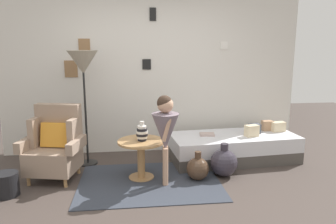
{
  "coord_description": "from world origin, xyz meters",
  "views": [
    {
      "loc": [
        -0.34,
        -3.25,
        1.71
      ],
      "look_at": [
        0.15,
        0.95,
        0.85
      ],
      "focal_mm": 34.07,
      "sensor_mm": 36.0,
      "label": 1
    }
  ],
  "objects_px": {
    "magazine_basket": "(6,184)",
    "demijohn_far": "(224,162)",
    "armchair": "(55,146)",
    "floor_lamp": "(83,66)",
    "vase_striped": "(142,133)",
    "person_child": "(165,128)",
    "demijohn_near": "(198,168)",
    "daybed": "(233,147)",
    "side_table": "(141,151)",
    "book_on_daybed": "(207,134)"
  },
  "relations": [
    {
      "from": "book_on_daybed",
      "to": "vase_striped",
      "type": "bearing_deg",
      "value": -150.53
    },
    {
      "from": "side_table",
      "to": "book_on_daybed",
      "type": "height_order",
      "value": "side_table"
    },
    {
      "from": "armchair",
      "to": "daybed",
      "type": "xyz_separation_m",
      "value": [
        2.56,
        0.37,
        -0.24
      ]
    },
    {
      "from": "side_table",
      "to": "magazine_basket",
      "type": "distance_m",
      "value": 1.64
    },
    {
      "from": "armchair",
      "to": "floor_lamp",
      "type": "relative_size",
      "value": 0.58
    },
    {
      "from": "floor_lamp",
      "to": "magazine_basket",
      "type": "height_order",
      "value": "floor_lamp"
    },
    {
      "from": "armchair",
      "to": "demijohn_near",
      "type": "distance_m",
      "value": 1.9
    },
    {
      "from": "vase_striped",
      "to": "demijohn_near",
      "type": "relative_size",
      "value": 0.67
    },
    {
      "from": "floor_lamp",
      "to": "demijohn_far",
      "type": "relative_size",
      "value": 3.68
    },
    {
      "from": "magazine_basket",
      "to": "side_table",
      "type": "bearing_deg",
      "value": 11.97
    },
    {
      "from": "book_on_daybed",
      "to": "armchair",
      "type": "bearing_deg",
      "value": -169.57
    },
    {
      "from": "vase_striped",
      "to": "demijohn_near",
      "type": "bearing_deg",
      "value": -10.26
    },
    {
      "from": "demijohn_near",
      "to": "magazine_basket",
      "type": "height_order",
      "value": "demijohn_near"
    },
    {
      "from": "armchair",
      "to": "side_table",
      "type": "bearing_deg",
      "value": -8.28
    },
    {
      "from": "floor_lamp",
      "to": "demijohn_far",
      "type": "xyz_separation_m",
      "value": [
        1.88,
        -0.68,
        -1.26
      ]
    },
    {
      "from": "daybed",
      "to": "person_child",
      "type": "relative_size",
      "value": 1.72
    },
    {
      "from": "daybed",
      "to": "magazine_basket",
      "type": "distance_m",
      "value": 3.14
    },
    {
      "from": "armchair",
      "to": "book_on_daybed",
      "type": "relative_size",
      "value": 4.41
    },
    {
      "from": "demijohn_near",
      "to": "magazine_basket",
      "type": "distance_m",
      "value": 2.33
    },
    {
      "from": "daybed",
      "to": "demijohn_near",
      "type": "distance_m",
      "value": 0.97
    },
    {
      "from": "vase_striped",
      "to": "person_child",
      "type": "xyz_separation_m",
      "value": [
        0.28,
        -0.21,
        0.11
      ]
    },
    {
      "from": "book_on_daybed",
      "to": "daybed",
      "type": "bearing_deg",
      "value": -3.06
    },
    {
      "from": "armchair",
      "to": "demijohn_near",
      "type": "relative_size",
      "value": 2.53
    },
    {
      "from": "person_child",
      "to": "demijohn_near",
      "type": "distance_m",
      "value": 0.73
    },
    {
      "from": "daybed",
      "to": "floor_lamp",
      "type": "distance_m",
      "value": 2.54
    },
    {
      "from": "magazine_basket",
      "to": "person_child",
      "type": "bearing_deg",
      "value": 3.52
    },
    {
      "from": "armchair",
      "to": "demijohn_near",
      "type": "height_order",
      "value": "armchair"
    },
    {
      "from": "book_on_daybed",
      "to": "demijohn_far",
      "type": "distance_m",
      "value": 0.66
    },
    {
      "from": "vase_striped",
      "to": "floor_lamp",
      "type": "bearing_deg",
      "value": 141.32
    },
    {
      "from": "vase_striped",
      "to": "demijohn_far",
      "type": "relative_size",
      "value": 0.57
    },
    {
      "from": "armchair",
      "to": "side_table",
      "type": "xyz_separation_m",
      "value": [
        1.12,
        -0.16,
        -0.06
      ]
    },
    {
      "from": "person_child",
      "to": "demijohn_near",
      "type": "relative_size",
      "value": 2.98
    },
    {
      "from": "demijohn_near",
      "to": "side_table",
      "type": "bearing_deg",
      "value": 169.37
    },
    {
      "from": "armchair",
      "to": "side_table",
      "type": "height_order",
      "value": "armchair"
    },
    {
      "from": "vase_striped",
      "to": "magazine_basket",
      "type": "bearing_deg",
      "value": -168.42
    },
    {
      "from": "armchair",
      "to": "magazine_basket",
      "type": "xyz_separation_m",
      "value": [
        -0.46,
        -0.5,
        -0.3
      ]
    },
    {
      "from": "armchair",
      "to": "demijohn_near",
      "type": "bearing_deg",
      "value": -9.21
    },
    {
      "from": "person_child",
      "to": "magazine_basket",
      "type": "distance_m",
      "value": 1.98
    },
    {
      "from": "daybed",
      "to": "demijohn_far",
      "type": "relative_size",
      "value": 4.33
    },
    {
      "from": "daybed",
      "to": "side_table",
      "type": "relative_size",
      "value": 3.23
    },
    {
      "from": "vase_striped",
      "to": "demijohn_near",
      "type": "distance_m",
      "value": 0.87
    },
    {
      "from": "vase_striped",
      "to": "demijohn_far",
      "type": "xyz_separation_m",
      "value": [
        1.09,
        -0.05,
        -0.44
      ]
    },
    {
      "from": "magazine_basket",
      "to": "demijohn_far",
      "type": "bearing_deg",
      "value": 5.98
    },
    {
      "from": "demijohn_far",
      "to": "floor_lamp",
      "type": "bearing_deg",
      "value": 160.13
    },
    {
      "from": "book_on_daybed",
      "to": "magazine_basket",
      "type": "distance_m",
      "value": 2.77
    },
    {
      "from": "person_child",
      "to": "side_table",
      "type": "bearing_deg",
      "value": 143.57
    },
    {
      "from": "armchair",
      "to": "demijohn_far",
      "type": "height_order",
      "value": "armchair"
    },
    {
      "from": "side_table",
      "to": "person_child",
      "type": "height_order",
      "value": "person_child"
    },
    {
      "from": "vase_striped",
      "to": "floor_lamp",
      "type": "xyz_separation_m",
      "value": [
        -0.79,
        0.64,
        0.83
      ]
    },
    {
      "from": "vase_striped",
      "to": "floor_lamp",
      "type": "distance_m",
      "value": 1.31
    }
  ]
}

